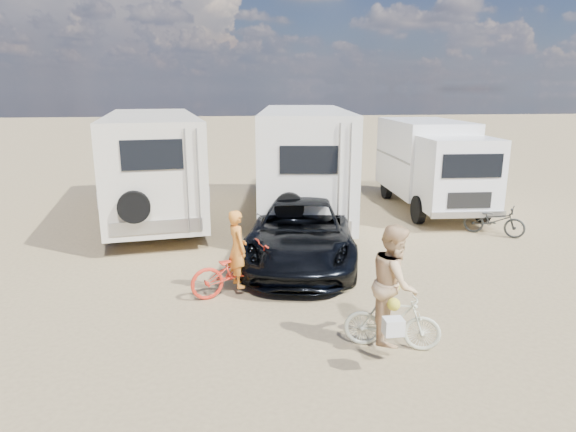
{
  "coord_description": "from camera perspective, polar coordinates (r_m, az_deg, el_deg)",
  "views": [
    {
      "loc": [
        -3.07,
        -9.15,
        4.09
      ],
      "look_at": [
        -1.64,
        1.65,
        1.3
      ],
      "focal_mm": 31.0,
      "sensor_mm": 36.0,
      "label": 1
    }
  ],
  "objects": [
    {
      "name": "ground",
      "position": [
        10.48,
        10.23,
        -8.85
      ],
      "size": [
        140.0,
        140.0,
        0.0
      ],
      "primitive_type": "plane",
      "color": "tan",
      "rests_on": "ground"
    },
    {
      "name": "rv_main",
      "position": [
        16.24,
        1.84,
        6.01
      ],
      "size": [
        3.64,
        8.41,
        3.47
      ],
      "primitive_type": null,
      "rotation": [
        0.0,
        0.0,
        -0.14
      ],
      "color": "white",
      "rests_on": "ground"
    },
    {
      "name": "rv_left",
      "position": [
        16.71,
        -15.14,
        5.5
      ],
      "size": [
        3.71,
        8.74,
        3.32
      ],
      "primitive_type": null,
      "rotation": [
        0.0,
        0.0,
        0.13
      ],
      "color": "beige",
      "rests_on": "ground"
    },
    {
      "name": "box_truck",
      "position": [
        17.87,
        16.2,
        5.49
      ],
      "size": [
        2.65,
        6.25,
        3.01
      ],
      "primitive_type": null,
      "rotation": [
        0.0,
        0.0,
        -0.05
      ],
      "color": "white",
      "rests_on": "ground"
    },
    {
      "name": "dark_suv",
      "position": [
        12.04,
        1.51,
        -1.73
      ],
      "size": [
        3.52,
        5.8,
        1.51
      ],
      "primitive_type": "imported",
      "rotation": [
        0.0,
        0.0,
        -0.2
      ],
      "color": "black",
      "rests_on": "ground"
    },
    {
      "name": "bike_man",
      "position": [
        10.22,
        -5.76,
        -6.16
      ],
      "size": [
        2.1,
        1.26,
        1.04
      ],
      "primitive_type": "imported",
      "rotation": [
        0.0,
        0.0,
        1.88
      ],
      "color": "red",
      "rests_on": "ground"
    },
    {
      "name": "bike_woman",
      "position": [
        8.33,
        11.86,
        -11.76
      ],
      "size": [
        1.6,
        0.92,
        0.93
      ],
      "primitive_type": "imported",
      "rotation": [
        0.0,
        0.0,
        1.24
      ],
      "color": "beige",
      "rests_on": "ground"
    },
    {
      "name": "rider_man",
      "position": [
        10.12,
        -5.8,
        -4.7
      ],
      "size": [
        0.54,
        0.67,
        1.59
      ],
      "primitive_type": "imported",
      "rotation": [
        0.0,
        0.0,
        1.88
      ],
      "color": "orange",
      "rests_on": "ground"
    },
    {
      "name": "rider_woman",
      "position": [
        8.13,
        12.04,
        -8.7
      ],
      "size": [
        0.98,
        1.11,
        1.89
      ],
      "primitive_type": "imported",
      "rotation": [
        0.0,
        0.0,
        1.24
      ],
      "color": "#DDB280",
      "rests_on": "ground"
    },
    {
      "name": "bike_parked",
      "position": [
        15.41,
        22.57,
        -0.45
      ],
      "size": [
        1.67,
        1.52,
        0.88
      ],
      "primitive_type": "imported",
      "rotation": [
        0.0,
        0.0,
        0.88
      ],
      "color": "#292C29",
      "rests_on": "ground"
    },
    {
      "name": "cooler",
      "position": [
        14.28,
        6.79,
        -1.44
      ],
      "size": [
        0.63,
        0.51,
        0.45
      ],
      "primitive_type": "cube",
      "rotation": [
        0.0,
        0.0,
        -0.2
      ],
      "color": "#225B86",
      "rests_on": "ground"
    },
    {
      "name": "crate",
      "position": [
        13.83,
        6.15,
        -2.1
      ],
      "size": [
        0.49,
        0.49,
        0.38
      ],
      "primitive_type": "cube",
      "rotation": [
        0.0,
        0.0,
        -0.02
      ],
      "color": "olive",
      "rests_on": "ground"
    }
  ]
}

